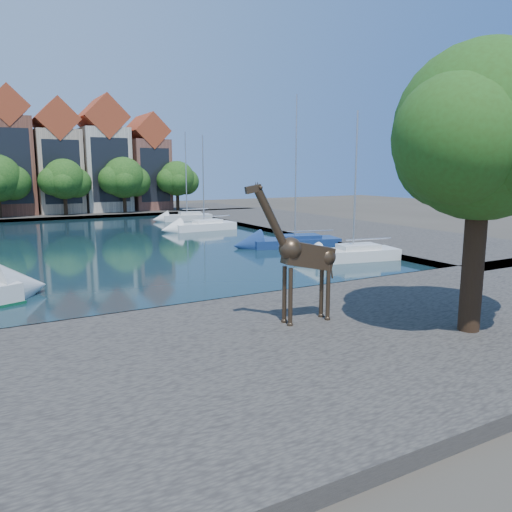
{
  "coord_description": "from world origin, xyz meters",
  "views": [
    {
      "loc": [
        -8.61,
        -21.03,
        6.58
      ],
      "look_at": [
        2.08,
        -2.0,
        2.78
      ],
      "focal_mm": 35.0,
      "sensor_mm": 36.0,
      "label": 1
    }
  ],
  "objects": [
    {
      "name": "sailboat_right_b",
      "position": [
        15.0,
        14.21,
        0.61
      ],
      "size": [
        7.95,
        4.36,
        12.55
      ],
      "color": "navy",
      "rests_on": "water_basin"
    },
    {
      "name": "townhouse_center",
      "position": [
        -4.0,
        55.99,
        8.36
      ],
      "size": [
        5.44,
        9.18,
        16.93
      ],
      "color": "brown",
      "rests_on": "far_quay"
    },
    {
      "name": "sailboat_right_c",
      "position": [
        12.86,
        28.74,
        0.67
      ],
      "size": [
        6.91,
        2.65,
        10.09
      ],
      "color": "white",
      "rests_on": "water_basin"
    },
    {
      "name": "townhouse_east_end",
      "position": [
        15.0,
        55.99,
        7.11
      ],
      "size": [
        5.44,
        9.18,
        14.43
      ],
      "color": "brown",
      "rests_on": "far_quay"
    },
    {
      "name": "giraffe_statue",
      "position": [
        2.47,
        -4.99,
        3.23
      ],
      "size": [
        3.89,
        0.76,
        5.55
      ],
      "color": "#3C2C1E",
      "rests_on": "near_quay"
    },
    {
      "name": "far_tree_far_east",
      "position": [
        18.09,
        50.49,
        5.08
      ],
      "size": [
        6.76,
        5.2,
        7.36
      ],
      "color": "#332114",
      "rests_on": "far_quay"
    },
    {
      "name": "right_quay",
      "position": [
        25.0,
        24.0,
        0.25
      ],
      "size": [
        14.0,
        52.0,
        0.5
      ],
      "primitive_type": "cube",
      "color": "#46423C",
      "rests_on": "ground"
    },
    {
      "name": "townhouse_east_inner",
      "position": [
        2.0,
        55.99,
        7.73
      ],
      "size": [
        5.94,
        9.18,
        15.79
      ],
      "color": "tan",
      "rests_on": "far_quay"
    },
    {
      "name": "far_quay",
      "position": [
        0.0,
        56.0,
        0.25
      ],
      "size": [
        60.0,
        16.0,
        0.5
      ],
      "primitive_type": "cube",
      "color": "#46423C",
      "rests_on": "ground"
    },
    {
      "name": "water_basin",
      "position": [
        0.0,
        24.0,
        0.04
      ],
      "size": [
        38.0,
        50.0,
        0.08
      ],
      "primitive_type": "cube",
      "color": "black",
      "rests_on": "ground"
    },
    {
      "name": "ground",
      "position": [
        0.0,
        0.0,
        0.0
      ],
      "size": [
        160.0,
        160.0,
        0.0
      ],
      "primitive_type": "plane",
      "color": "#38332B",
      "rests_on": "ground"
    },
    {
      "name": "near_quay",
      "position": [
        0.0,
        -7.0,
        0.25
      ],
      "size": [
        50.0,
        14.0,
        0.5
      ],
      "primitive_type": "cube",
      "color": "#46423C",
      "rests_on": "ground"
    },
    {
      "name": "far_tree_mid_east",
      "position": [
        2.1,
        50.49,
        5.13
      ],
      "size": [
        7.02,
        5.4,
        7.52
      ],
      "color": "#332114",
      "rests_on": "far_quay"
    },
    {
      "name": "townhouse_east_mid",
      "position": [
        8.5,
        55.99,
        8.1
      ],
      "size": [
        6.43,
        9.18,
        16.65
      ],
      "color": "beige",
      "rests_on": "far_quay"
    },
    {
      "name": "plane_tree",
      "position": [
        7.62,
        -9.01,
        7.67
      ],
      "size": [
        8.32,
        6.4,
        10.62
      ],
      "color": "#332114",
      "rests_on": "near_quay"
    },
    {
      "name": "sailboat_right_a",
      "position": [
        15.0,
        6.62,
        0.69
      ],
      "size": [
        6.96,
        3.57,
        10.54
      ],
      "color": "silver",
      "rests_on": "water_basin"
    },
    {
      "name": "far_tree_east",
      "position": [
        10.11,
        50.49,
        5.24
      ],
      "size": [
        7.54,
        5.8,
        7.84
      ],
      "color": "#332114",
      "rests_on": "far_quay"
    },
    {
      "name": "sailboat_right_d",
      "position": [
        15.0,
        39.18,
        0.7
      ],
      "size": [
        6.37,
        2.9,
        11.15
      ],
      "color": "silver",
      "rests_on": "water_basin"
    }
  ]
}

